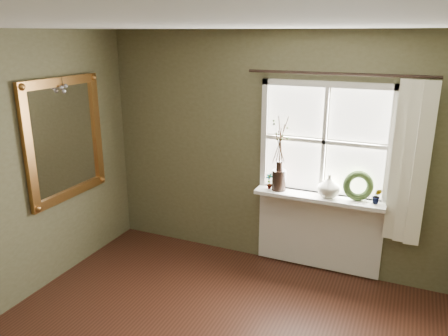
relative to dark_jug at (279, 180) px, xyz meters
name	(u,v)px	position (x,y,z in m)	size (l,w,h in m)	color
ceiling	(161,25)	(-0.11, -2.12, 1.57)	(4.50, 4.50, 0.00)	silver
wall_back	(275,151)	(-0.11, 0.18, 0.27)	(4.00, 0.10, 2.60)	brown
window_frame	(324,142)	(0.44, 0.11, 0.45)	(1.36, 0.06, 1.24)	white
window_sill	(318,197)	(0.44, 0.00, -0.13)	(1.36, 0.26, 0.04)	white
window_apron	(318,231)	(0.44, 0.11, -0.57)	(1.36, 0.04, 0.88)	white
dark_jug	(279,180)	(0.00, 0.00, 0.00)	(0.15, 0.15, 0.22)	black
cream_vase	(329,186)	(0.54, 0.00, 0.01)	(0.23, 0.23, 0.24)	beige
wreath	(358,189)	(0.82, 0.04, 0.01)	(0.31, 0.31, 0.08)	#2D401C
potted_plant_left	(269,181)	(-0.11, 0.00, -0.02)	(0.09, 0.06, 0.17)	#2D401C
potted_plant_right	(377,196)	(1.02, 0.00, -0.03)	(0.09, 0.07, 0.17)	#2D401C
curtain	(410,164)	(1.28, 0.01, 0.33)	(0.36, 0.12, 1.59)	white
curtain_rod	(338,74)	(0.54, 0.05, 1.15)	(0.03, 0.03, 1.84)	black
gilt_mirror	(65,139)	(-2.08, -0.92, 0.46)	(0.10, 1.08, 1.29)	white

